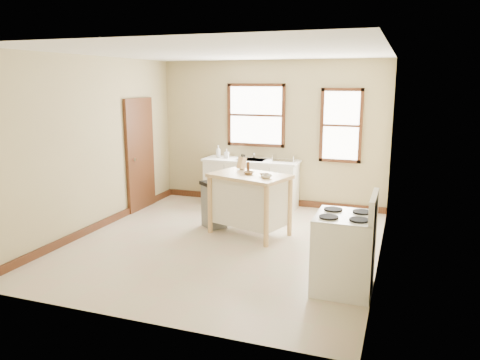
{
  "coord_description": "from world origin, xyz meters",
  "views": [
    {
      "loc": [
        2.5,
        -6.27,
        2.41
      ],
      "look_at": [
        0.11,
        0.4,
        0.9
      ],
      "focal_mm": 35.0,
      "sensor_mm": 36.0,
      "label": 1
    }
  ],
  "objects_px": {
    "knife_block": "(242,164)",
    "soap_bottle_b": "(227,154)",
    "bowl_a": "(249,173)",
    "soap_bottle_a": "(218,152)",
    "dish_rack": "(285,158)",
    "bowl_c": "(267,176)",
    "bowl_b": "(265,175)",
    "gas_stove": "(344,242)",
    "kitchen_island": "(250,204)",
    "pepper_grinder": "(248,166)",
    "trash_bin": "(214,204)"
  },
  "relations": [
    {
      "from": "pepper_grinder",
      "to": "knife_block",
      "type": "bearing_deg",
      "value": 149.45
    },
    {
      "from": "dish_rack",
      "to": "gas_stove",
      "type": "bearing_deg",
      "value": -59.13
    },
    {
      "from": "dish_rack",
      "to": "bowl_b",
      "type": "distance_m",
      "value": 1.76
    },
    {
      "from": "dish_rack",
      "to": "knife_block",
      "type": "xyz_separation_m",
      "value": [
        -0.39,
        -1.35,
        0.1
      ]
    },
    {
      "from": "bowl_c",
      "to": "gas_stove",
      "type": "distance_m",
      "value": 1.97
    },
    {
      "from": "dish_rack",
      "to": "gas_stove",
      "type": "relative_size",
      "value": 0.36
    },
    {
      "from": "soap_bottle_a",
      "to": "gas_stove",
      "type": "relative_size",
      "value": 0.2
    },
    {
      "from": "pepper_grinder",
      "to": "bowl_b",
      "type": "relative_size",
      "value": 0.95
    },
    {
      "from": "trash_bin",
      "to": "kitchen_island",
      "type": "bearing_deg",
      "value": 24.17
    },
    {
      "from": "pepper_grinder",
      "to": "trash_bin",
      "type": "distance_m",
      "value": 0.88
    },
    {
      "from": "bowl_a",
      "to": "gas_stove",
      "type": "relative_size",
      "value": 0.14
    },
    {
      "from": "soap_bottle_b",
      "to": "trash_bin",
      "type": "distance_m",
      "value": 1.66
    },
    {
      "from": "soap_bottle_b",
      "to": "bowl_c",
      "type": "distance_m",
      "value": 2.28
    },
    {
      "from": "bowl_a",
      "to": "knife_block",
      "type": "bearing_deg",
      "value": 125.13
    },
    {
      "from": "knife_block",
      "to": "soap_bottle_b",
      "type": "bearing_deg",
      "value": 145.74
    },
    {
      "from": "pepper_grinder",
      "to": "bowl_b",
      "type": "xyz_separation_m",
      "value": [
        0.38,
        -0.32,
        -0.06
      ]
    },
    {
      "from": "soap_bottle_a",
      "to": "bowl_b",
      "type": "relative_size",
      "value": 1.53
    },
    {
      "from": "kitchen_island",
      "to": "bowl_a",
      "type": "bearing_deg",
      "value": 170.79
    },
    {
      "from": "soap_bottle_b",
      "to": "knife_block",
      "type": "height_order",
      "value": "knife_block"
    },
    {
      "from": "knife_block",
      "to": "trash_bin",
      "type": "height_order",
      "value": "knife_block"
    },
    {
      "from": "dish_rack",
      "to": "trash_bin",
      "type": "distance_m",
      "value": 1.84
    },
    {
      "from": "knife_block",
      "to": "trash_bin",
      "type": "bearing_deg",
      "value": -130.83
    },
    {
      "from": "knife_block",
      "to": "bowl_c",
      "type": "relative_size",
      "value": 1.27
    },
    {
      "from": "soap_bottle_b",
      "to": "kitchen_island",
      "type": "relative_size",
      "value": 0.15
    },
    {
      "from": "bowl_b",
      "to": "gas_stove",
      "type": "distance_m",
      "value": 2.1
    },
    {
      "from": "kitchen_island",
      "to": "bowl_c",
      "type": "bearing_deg",
      "value": -10.55
    },
    {
      "from": "kitchen_island",
      "to": "dish_rack",
      "type": "bearing_deg",
      "value": 103.27
    },
    {
      "from": "bowl_b",
      "to": "bowl_c",
      "type": "bearing_deg",
      "value": -60.14
    },
    {
      "from": "dish_rack",
      "to": "bowl_c",
      "type": "distance_m",
      "value": 1.88
    },
    {
      "from": "knife_block",
      "to": "dish_rack",
      "type": "bearing_deg",
      "value": 99.06
    },
    {
      "from": "kitchen_island",
      "to": "trash_bin",
      "type": "distance_m",
      "value": 0.7
    },
    {
      "from": "kitchen_island",
      "to": "bowl_b",
      "type": "height_order",
      "value": "bowl_b"
    },
    {
      "from": "bowl_b",
      "to": "pepper_grinder",
      "type": "bearing_deg",
      "value": 139.58
    },
    {
      "from": "dish_rack",
      "to": "bowl_b",
      "type": "bearing_deg",
      "value": -80.34
    },
    {
      "from": "dish_rack",
      "to": "trash_bin",
      "type": "xyz_separation_m",
      "value": [
        -0.81,
        -1.54,
        -0.59
      ]
    },
    {
      "from": "knife_block",
      "to": "gas_stove",
      "type": "height_order",
      "value": "same"
    },
    {
      "from": "pepper_grinder",
      "to": "dish_rack",
      "type": "bearing_deg",
      "value": 80.19
    },
    {
      "from": "soap_bottle_b",
      "to": "gas_stove",
      "type": "xyz_separation_m",
      "value": [
        2.71,
        -3.21,
        -0.42
      ]
    },
    {
      "from": "trash_bin",
      "to": "gas_stove",
      "type": "distance_m",
      "value": 2.92
    },
    {
      "from": "soap_bottle_a",
      "to": "dish_rack",
      "type": "xyz_separation_m",
      "value": [
        1.34,
        0.03,
        -0.07
      ]
    },
    {
      "from": "soap_bottle_a",
      "to": "pepper_grinder",
      "type": "height_order",
      "value": "soap_bottle_a"
    },
    {
      "from": "kitchen_island",
      "to": "trash_bin",
      "type": "bearing_deg",
      "value": -175.23
    },
    {
      "from": "trash_bin",
      "to": "gas_stove",
      "type": "bearing_deg",
      "value": 1.13
    },
    {
      "from": "bowl_a",
      "to": "kitchen_island",
      "type": "bearing_deg",
      "value": -26.95
    },
    {
      "from": "bowl_c",
      "to": "bowl_b",
      "type": "bearing_deg",
      "value": 119.86
    },
    {
      "from": "dish_rack",
      "to": "bowl_c",
      "type": "height_order",
      "value": "dish_rack"
    },
    {
      "from": "pepper_grinder",
      "to": "bowl_c",
      "type": "relative_size",
      "value": 0.95
    },
    {
      "from": "bowl_b",
      "to": "trash_bin",
      "type": "height_order",
      "value": "bowl_b"
    },
    {
      "from": "dish_rack",
      "to": "knife_block",
      "type": "height_order",
      "value": "knife_block"
    },
    {
      "from": "soap_bottle_b",
      "to": "gas_stove",
      "type": "bearing_deg",
      "value": -55.66
    }
  ]
}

